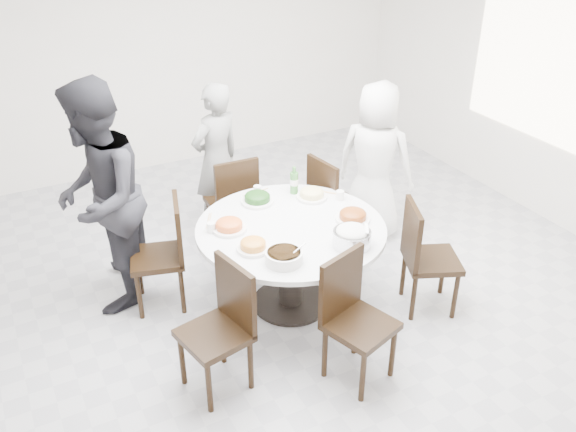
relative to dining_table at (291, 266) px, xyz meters
name	(u,v)px	position (x,y,z in m)	size (l,w,h in m)	color
floor	(283,285)	(0.06, 0.26, -0.38)	(6.00, 6.00, 0.01)	#B2B2B7
wall_back	(164,50)	(0.06, 3.26, 1.02)	(6.00, 0.01, 2.80)	white
wall_right	(559,83)	(3.06, 0.26, 1.02)	(0.01, 6.00, 2.80)	white
window	(559,73)	(3.04, 0.26, 1.12)	(0.04, 2.20, 1.40)	white
dining_table	(291,266)	(0.00, 0.00, 0.00)	(1.50, 1.50, 0.75)	white
chair_ne	(337,203)	(0.81, 0.61, 0.10)	(0.42, 0.42, 0.95)	black
chair_n	(231,200)	(-0.06, 1.12, 0.10)	(0.42, 0.42, 0.95)	black
chair_nw	(157,255)	(-0.96, 0.51, 0.10)	(0.42, 0.42, 0.95)	black
chair_sw	(214,333)	(-0.90, -0.60, 0.10)	(0.42, 0.42, 0.95)	black
chair_s	(361,323)	(0.03, -0.97, 0.10)	(0.42, 0.42, 0.95)	black
chair_se	(432,258)	(1.00, -0.55, 0.10)	(0.42, 0.42, 0.95)	black
diner_right	(375,161)	(1.27, 0.69, 0.40)	(0.76, 0.49, 1.55)	white
diner_middle	(217,160)	(-0.06, 1.43, 0.39)	(0.56, 0.37, 1.53)	black
diner_left	(99,199)	(-1.29, 0.77, 0.57)	(0.92, 0.72, 1.90)	black
dish_greens	(257,199)	(-0.07, 0.48, 0.41)	(0.28, 0.28, 0.07)	white
dish_pale	(312,195)	(0.38, 0.34, 0.41)	(0.26, 0.26, 0.07)	white
dish_orange	(229,226)	(-0.45, 0.17, 0.41)	(0.27, 0.27, 0.07)	white
dish_redbrown	(353,217)	(0.48, -0.14, 0.41)	(0.28, 0.28, 0.07)	white
dish_tofu	(253,246)	(-0.41, -0.18, 0.41)	(0.24, 0.24, 0.06)	white
rice_bowl	(352,238)	(0.27, -0.46, 0.44)	(0.29, 0.29, 0.12)	silver
soup_bowl	(284,257)	(-0.28, -0.42, 0.42)	(0.27, 0.27, 0.08)	white
beverage_bottle	(294,180)	(0.29, 0.50, 0.50)	(0.07, 0.07, 0.25)	#34762F
tea_cups	(254,190)	(-0.02, 0.64, 0.42)	(0.07, 0.07, 0.08)	white
chopsticks	(259,193)	(0.02, 0.63, 0.38)	(0.24, 0.04, 0.01)	tan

